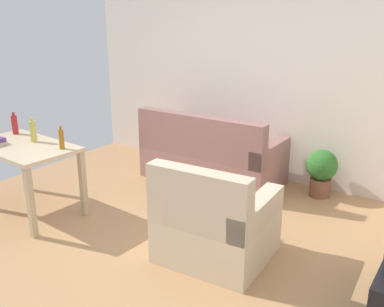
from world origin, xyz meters
TOP-DOWN VIEW (x-y plane):
  - ground_plane at (0.00, 0.00)m, footprint 5.20×4.40m
  - wall_rear at (0.00, 2.20)m, footprint 5.20×0.10m
  - couch at (-0.35, 1.59)m, footprint 1.75×0.84m
  - desk at (-1.53, -0.27)m, footprint 1.25×0.79m
  - potted_plant at (0.99, 1.90)m, footprint 0.36×0.36m
  - armchair at (0.65, 0.03)m, footprint 0.95×0.89m
  - bottle_red at (-1.97, -0.05)m, footprint 0.07×0.07m
  - bottle_squat at (-1.53, -0.13)m, footprint 0.07×0.07m
  - bottle_amber at (-1.07, -0.14)m, footprint 0.05×0.05m

SIDE VIEW (x-z plane):
  - ground_plane at x=0.00m, z-range -0.02..0.00m
  - couch at x=-0.35m, z-range -0.15..0.77m
  - armchair at x=0.65m, z-range -0.14..0.78m
  - potted_plant at x=0.99m, z-range 0.05..0.62m
  - desk at x=-1.53m, z-range 0.27..1.03m
  - bottle_amber at x=-1.07m, z-range 0.74..0.99m
  - bottle_red at x=-1.97m, z-range 0.74..1.00m
  - bottle_squat at x=-1.53m, z-range 0.74..1.01m
  - wall_rear at x=0.00m, z-range 0.00..2.70m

